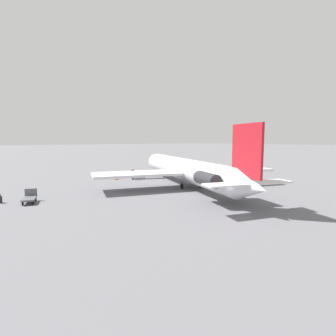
# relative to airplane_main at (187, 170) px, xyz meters

# --- Properties ---
(ground_plane) EXTENTS (600.00, 600.00, 0.00)m
(ground_plane) POSITION_rel_airplane_main_xyz_m (0.95, -0.32, -2.21)
(ground_plane) COLOR slate
(airplane_main) EXTENTS (30.68, 23.77, 7.38)m
(airplane_main) POSITION_rel_airplane_main_xyz_m (0.00, 0.00, 0.00)
(airplane_main) COLOR silver
(airplane_main) RESTS_ON ground
(boarding_stairs) EXTENTS (2.24, 4.13, 1.79)m
(boarding_stairs) POSITION_rel_airplane_main_xyz_m (9.24, 1.03, -1.82)
(boarding_stairs) COLOR #99999E
(boarding_stairs) RESTS_ON ground
(passenger) EXTENTS (0.43, 0.57, 1.74)m
(passenger) POSITION_rel_airplane_main_xyz_m (9.45, 2.47, -1.21)
(passenger) COLOR #23232D
(passenger) RESTS_ON ground
(luggage_cart) EXTENTS (2.44, 1.77, 1.22)m
(luggage_cart) POSITION_rel_airplane_main_xyz_m (2.77, 17.82, -1.75)
(luggage_cart) COLOR #595B60
(luggage_cart) RESTS_ON ground
(suitcase) EXTENTS (0.42, 0.37, 0.88)m
(suitcase) POSITION_rel_airplane_main_xyz_m (4.42, 20.05, -1.88)
(suitcase) COLOR black
(suitcase) RESTS_ON ground
(traffic_cone_near_stairs) EXTENTS (0.48, 0.48, 0.53)m
(traffic_cone_near_stairs) POSITION_rel_airplane_main_xyz_m (10.91, 4.42, -1.97)
(traffic_cone_near_stairs) COLOR black
(traffic_cone_near_stairs) RESTS_ON ground
(traffic_cone_near_cart) EXTENTS (0.49, 0.49, 0.53)m
(traffic_cone_near_cart) POSITION_rel_airplane_main_xyz_m (4.38, 17.47, -1.96)
(traffic_cone_near_cart) COLOR black
(traffic_cone_near_cart) RESTS_ON ground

